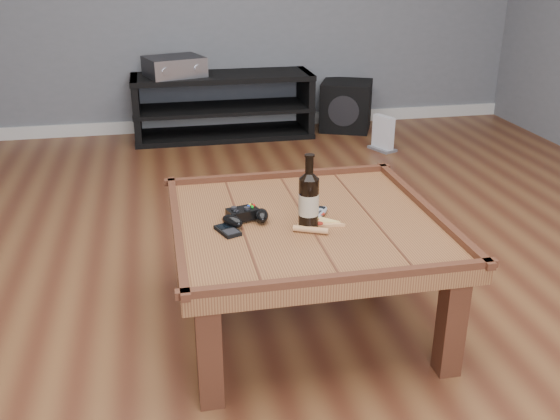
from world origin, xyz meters
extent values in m
plane|color=#4D2516|center=(0.00, 0.00, 0.00)|extent=(6.00, 6.00, 0.00)
cube|color=silver|center=(0.00, 2.99, 0.05)|extent=(5.00, 0.02, 0.10)
cube|color=#5C301A|center=(0.00, 0.00, 0.42)|extent=(1.00, 1.00, 0.06)
cube|color=#3F1E11|center=(-0.42, -0.42, 0.20)|extent=(0.08, 0.08, 0.39)
cube|color=#3F1E11|center=(0.42, -0.42, 0.20)|extent=(0.08, 0.08, 0.39)
cube|color=#3F1E11|center=(-0.42, 0.42, 0.20)|extent=(0.08, 0.08, 0.39)
cube|color=#3F1E11|center=(0.42, 0.42, 0.20)|extent=(0.08, 0.08, 0.39)
cube|color=#3F1E11|center=(0.00, 0.48, 0.46)|extent=(1.03, 0.03, 0.03)
cube|color=#3F1E11|center=(0.00, -0.48, 0.46)|extent=(1.03, 0.03, 0.03)
cube|color=#3F1E11|center=(0.48, 0.00, 0.46)|extent=(0.03, 1.03, 0.03)
cube|color=#3F1E11|center=(-0.48, 0.00, 0.46)|extent=(0.03, 1.03, 0.03)
cube|color=black|center=(0.00, 2.75, 0.48)|extent=(1.40, 0.45, 0.04)
cube|color=black|center=(0.00, 2.75, 0.23)|extent=(1.40, 0.45, 0.03)
cube|color=black|center=(0.00, 2.75, 0.02)|extent=(1.40, 0.45, 0.04)
cube|color=black|center=(-0.67, 2.75, 0.25)|extent=(0.05, 0.44, 0.50)
cube|color=black|center=(0.67, 2.75, 0.25)|extent=(0.05, 0.44, 0.50)
cylinder|color=black|center=(-0.01, -0.08, 0.55)|extent=(0.07, 0.07, 0.19)
cone|color=black|center=(-0.01, -0.08, 0.66)|extent=(0.07, 0.07, 0.03)
cylinder|color=black|center=(-0.01, -0.08, 0.70)|extent=(0.03, 0.03, 0.07)
cylinder|color=black|center=(-0.01, -0.08, 0.73)|extent=(0.04, 0.04, 0.01)
cylinder|color=#C3AE8D|center=(-0.01, -0.08, 0.55)|extent=(0.07, 0.07, 0.08)
cube|color=black|center=(-0.24, 0.04, 0.48)|extent=(0.13, 0.10, 0.04)
ellipsoid|color=black|center=(-0.28, -0.01, 0.47)|extent=(0.10, 0.11, 0.05)
ellipsoid|color=black|center=(-0.17, 0.02, 0.47)|extent=(0.06, 0.10, 0.05)
cylinder|color=black|center=(-0.27, 0.05, 0.50)|extent=(0.02, 0.02, 0.01)
cylinder|color=black|center=(-0.22, 0.04, 0.50)|extent=(0.02, 0.02, 0.01)
cylinder|color=yellow|center=(-0.20, 0.07, 0.50)|extent=(0.01, 0.01, 0.01)
cylinder|color=red|center=(-0.19, 0.06, 0.50)|extent=(0.01, 0.01, 0.01)
cylinder|color=#0C33CC|center=(-0.21, 0.06, 0.50)|extent=(0.01, 0.01, 0.01)
cylinder|color=#0C9919|center=(-0.20, 0.05, 0.50)|extent=(0.01, 0.01, 0.01)
cylinder|color=tan|center=(-0.01, -0.12, 0.46)|extent=(0.13, 0.08, 0.02)
cylinder|color=#A11714|center=(-0.01, -0.07, 0.47)|extent=(0.03, 0.03, 0.00)
cylinder|color=#A11714|center=(0.03, -0.08, 0.47)|extent=(0.03, 0.03, 0.00)
cylinder|color=#A11714|center=(0.02, -0.04, 0.47)|extent=(0.03, 0.03, 0.00)
cylinder|color=#A11714|center=(0.03, 0.00, 0.47)|extent=(0.03, 0.03, 0.00)
cylinder|color=#A11714|center=(0.06, 0.01, 0.47)|extent=(0.03, 0.03, 0.00)
cube|color=black|center=(-0.31, -0.05, 0.46)|extent=(0.10, 0.12, 0.01)
cube|color=black|center=(-0.32, -0.03, 0.46)|extent=(0.06, 0.06, 0.00)
cube|color=black|center=(-0.30, -0.08, 0.46)|extent=(0.06, 0.06, 0.00)
ellipsoid|color=gray|center=(0.05, 0.02, 0.46)|extent=(0.14, 0.16, 0.02)
cube|color=black|center=(0.08, 0.05, 0.47)|extent=(0.03, 0.03, 0.00)
cube|color=black|center=(0.04, 0.01, 0.47)|extent=(0.06, 0.06, 0.00)
cube|color=black|center=(-0.36, 2.75, 0.57)|extent=(0.49, 0.44, 0.14)
cube|color=#ABAEB5|center=(-0.31, 2.59, 0.57)|extent=(0.40, 0.13, 0.14)
cylinder|color=#ABAEB5|center=(-0.43, 2.54, 0.57)|extent=(0.06, 0.03, 0.05)
cylinder|color=#ABAEB5|center=(-0.19, 2.62, 0.57)|extent=(0.06, 0.03, 0.05)
cube|color=black|center=(1.03, 2.78, 0.20)|extent=(0.52, 0.52, 0.39)
cylinder|color=black|center=(0.95, 2.60, 0.20)|extent=(0.23, 0.11, 0.25)
cube|color=slate|center=(1.12, 2.15, 0.01)|extent=(0.19, 0.24, 0.02)
cube|color=white|center=(1.12, 2.15, 0.14)|extent=(0.12, 0.19, 0.24)
camera|label=1|loc=(-0.53, -2.10, 1.40)|focal=40.00mm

